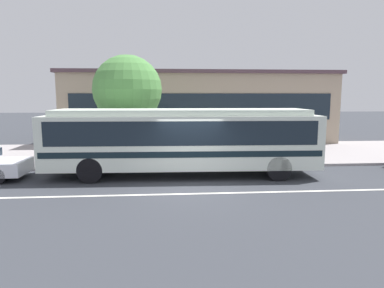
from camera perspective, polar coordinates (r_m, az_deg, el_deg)
The scene contains 9 objects.
ground_plane at distance 12.74m, azimuth -0.02°, elevation -7.32°, with size 120.00×120.00×0.00m, color #34373E.
sidewalk_slab at distance 19.92m, azimuth -1.66°, elevation -1.54°, with size 60.00×8.00×0.12m, color #9B9495.
lane_stripe_center at distance 11.97m, azimuth 0.28°, elevation -8.32°, with size 56.00×0.16×0.01m, color silver.
transit_bus at distance 14.39m, azimuth -1.62°, elevation 1.14°, with size 11.37×2.84×2.83m.
pedestrian_waiting_near_sign at distance 17.16m, azimuth 2.91°, elevation 0.34°, with size 0.43×0.43×1.65m.
pedestrian_walking_along_curb at distance 16.70m, azimuth -12.95°, elevation 0.02°, with size 0.46×0.46×1.69m.
bus_stop_sign at distance 16.76m, azimuth 11.89°, elevation 2.14°, with size 0.13×0.44×2.47m.
street_tree_near_stop at distance 18.16m, azimuth -10.75°, elevation 8.89°, with size 3.56×3.56×5.36m.
station_building at distance 26.53m, azimuth 0.91°, elevation 6.26°, with size 19.17×8.49×5.09m.
Camera 1 is at (-0.95, -12.25, 3.37)m, focal length 31.88 mm.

